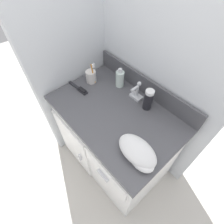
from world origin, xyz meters
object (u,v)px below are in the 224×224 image
object	(u,v)px
soap_dispenser	(120,79)
hand_towel	(138,153)
hairbrush	(80,89)
toothbrush_cup	(91,76)
shaving_cream_can	(148,100)

from	to	relation	value
soap_dispenser	hand_towel	size ratio (longest dim) A/B	0.64
hand_towel	hairbrush	bearing A→B (deg)	174.11
hairbrush	soap_dispenser	bearing A→B (deg)	53.25
toothbrush_cup	hand_towel	bearing A→B (deg)	-15.93
toothbrush_cup	shaving_cream_can	distance (m)	0.48
toothbrush_cup	hairbrush	xyz separation A→B (m)	(0.02, -0.13, -0.04)
shaving_cream_can	hairbrush	world-z (taller)	shaving_cream_can
hand_towel	shaving_cream_can	bearing A→B (deg)	123.79
hairbrush	hand_towel	size ratio (longest dim) A/B	0.79
soap_dispenser	hairbrush	xyz separation A→B (m)	(-0.16, -0.26, -0.06)
soap_dispenser	hairbrush	size ratio (longest dim) A/B	0.80
toothbrush_cup	soap_dispenser	world-z (taller)	toothbrush_cup
soap_dispenser	hairbrush	bearing A→B (deg)	-121.49
soap_dispenser	toothbrush_cup	bearing A→B (deg)	-143.53
toothbrush_cup	hairbrush	bearing A→B (deg)	-80.16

